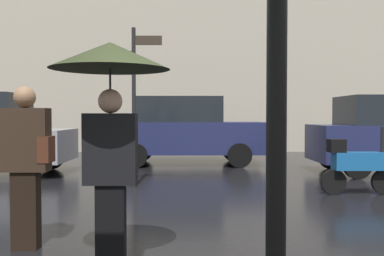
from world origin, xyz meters
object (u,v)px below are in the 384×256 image
pedestrian_with_bag (27,157)px  parked_car_left (185,130)px  street_signpost (134,91)px  parked_scooter (357,164)px  pedestrian_with_umbrella (110,87)px

pedestrian_with_bag → parked_car_left: parked_car_left is taller
pedestrian_with_bag → street_signpost: street_signpost is taller
pedestrian_with_bag → parked_scooter: (4.80, 3.15, -0.44)m
pedestrian_with_bag → street_signpost: size_ratio=0.55×
pedestrian_with_bag → parked_scooter: 5.76m
pedestrian_with_umbrella → parked_scooter: size_ratio=1.52×
pedestrian_with_umbrella → parked_car_left: 8.76m
parked_scooter → parked_car_left: bearing=113.7°
pedestrian_with_bag → street_signpost: bearing=87.8°
pedestrian_with_bag → parked_scooter: pedestrian_with_bag is taller
parked_scooter → parked_car_left: parked_car_left is taller
pedestrian_with_bag → street_signpost: 4.11m
parked_scooter → parked_car_left: size_ratio=0.31×
parked_scooter → pedestrian_with_umbrella: bearing=-143.7°
parked_car_left → pedestrian_with_bag: bearing=91.7°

